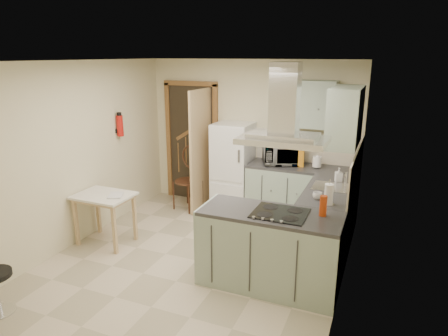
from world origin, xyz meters
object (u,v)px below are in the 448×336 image
at_px(extractor_hood, 283,140).
at_px(bentwood_chair, 188,181).
at_px(microwave, 282,154).
at_px(fridge, 233,168).
at_px(drop_leaf_table, 106,219).
at_px(peninsula, 270,249).

bearing_deg(extractor_hood, bentwood_chair, 139.57).
bearing_deg(microwave, fridge, 157.97).
height_order(fridge, extractor_hood, extractor_hood).
relative_size(drop_leaf_table, bentwood_chair, 0.78).
bearing_deg(fridge, extractor_hood, -56.21).
relative_size(fridge, bentwood_chair, 1.52).
distance_m(peninsula, drop_leaf_table, 2.43).
height_order(fridge, bentwood_chair, fridge).
bearing_deg(fridge, peninsula, -58.26).
height_order(drop_leaf_table, bentwood_chair, bentwood_chair).
bearing_deg(drop_leaf_table, bentwood_chair, 74.22).
xyz_separation_m(fridge, extractor_hood, (1.32, -1.98, 0.97)).
bearing_deg(microwave, bentwood_chair, 165.40).
distance_m(fridge, drop_leaf_table, 2.21).
bearing_deg(extractor_hood, drop_leaf_table, 176.27).
xyz_separation_m(fridge, drop_leaf_table, (-1.20, -1.82, -0.39)).
height_order(extractor_hood, microwave, extractor_hood).
bearing_deg(peninsula, microwave, 101.44).
distance_m(peninsula, extractor_hood, 1.27).
bearing_deg(drop_leaf_table, extractor_hood, -3.40).
distance_m(extractor_hood, drop_leaf_table, 2.87).
bearing_deg(microwave, drop_leaf_table, -161.21).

